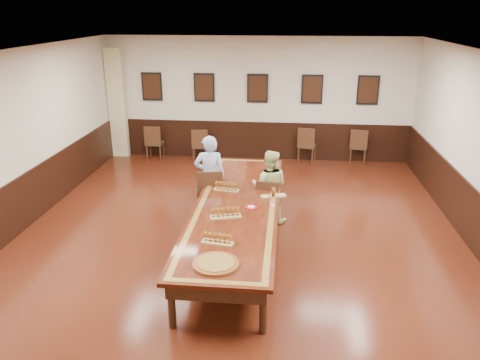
# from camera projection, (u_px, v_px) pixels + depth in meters

# --- Properties ---
(floor) EXTENTS (8.00, 10.00, 0.02)m
(floor) POSITION_uv_depth(u_px,v_px,m) (237.00, 244.00, 8.13)
(floor) COLOR black
(floor) RESTS_ON ground
(ceiling) EXTENTS (8.00, 10.00, 0.02)m
(ceiling) POSITION_uv_depth(u_px,v_px,m) (237.00, 54.00, 7.02)
(ceiling) COLOR white
(ceiling) RESTS_ON floor
(wall_back) EXTENTS (8.00, 0.02, 3.20)m
(wall_back) POSITION_uv_depth(u_px,v_px,m) (258.00, 99.00, 12.25)
(wall_back) COLOR beige
(wall_back) RESTS_ON floor
(wall_left) EXTENTS (0.02, 10.00, 3.20)m
(wall_left) POSITION_uv_depth(u_px,v_px,m) (3.00, 149.00, 7.96)
(wall_left) COLOR beige
(wall_left) RESTS_ON floor
(chair_man) EXTENTS (0.55, 0.58, 1.01)m
(chair_man) POSITION_uv_depth(u_px,v_px,m) (210.00, 193.00, 8.99)
(chair_man) COLOR #2F2014
(chair_man) RESTS_ON floor
(chair_woman) EXTENTS (0.46, 0.50, 0.90)m
(chair_woman) POSITION_uv_depth(u_px,v_px,m) (268.00, 201.00, 8.78)
(chair_woman) COLOR #2F2014
(chair_woman) RESTS_ON floor
(spare_chair_a) EXTENTS (0.45, 0.49, 0.93)m
(spare_chair_a) POSITION_uv_depth(u_px,v_px,m) (155.00, 142.00, 12.55)
(spare_chair_a) COLOR #2F2014
(spare_chair_a) RESTS_ON floor
(spare_chair_b) EXTENTS (0.47, 0.51, 0.90)m
(spare_chair_b) POSITION_uv_depth(u_px,v_px,m) (200.00, 145.00, 12.37)
(spare_chair_b) COLOR #2F2014
(spare_chair_b) RESTS_ON floor
(spare_chair_c) EXTENTS (0.54, 0.57, 0.95)m
(spare_chair_c) POSITION_uv_depth(u_px,v_px,m) (307.00, 144.00, 12.30)
(spare_chair_c) COLOR #2F2014
(spare_chair_c) RESTS_ON floor
(spare_chair_d) EXTENTS (0.53, 0.56, 0.93)m
(spare_chair_d) POSITION_uv_depth(u_px,v_px,m) (359.00, 146.00, 12.23)
(spare_chair_d) COLOR #2F2014
(spare_chair_d) RESTS_ON floor
(person_man) EXTENTS (0.64, 0.47, 1.62)m
(person_man) POSITION_uv_depth(u_px,v_px,m) (210.00, 176.00, 8.99)
(person_man) COLOR #4D72C2
(person_man) RESTS_ON floor
(person_woman) EXTENTS (0.75, 0.61, 1.40)m
(person_woman) POSITION_uv_depth(u_px,v_px,m) (269.00, 186.00, 8.78)
(person_woman) COLOR #CED685
(person_woman) RESTS_ON floor
(pink_phone) EXTENTS (0.11, 0.16, 0.01)m
(pink_phone) POSITION_uv_depth(u_px,v_px,m) (273.00, 205.00, 7.81)
(pink_phone) COLOR #F15088
(pink_phone) RESTS_ON conference_table
(curtain) EXTENTS (0.45, 0.18, 2.90)m
(curtain) POSITION_uv_depth(u_px,v_px,m) (117.00, 104.00, 12.48)
(curtain) COLOR tan
(curtain) RESTS_ON floor
(wainscoting) EXTENTS (8.00, 10.00, 1.00)m
(wainscoting) POSITION_uv_depth(u_px,v_px,m) (237.00, 218.00, 7.95)
(wainscoting) COLOR black
(wainscoting) RESTS_ON floor
(conference_table) EXTENTS (1.40, 5.00, 0.76)m
(conference_table) POSITION_uv_depth(u_px,v_px,m) (237.00, 212.00, 7.92)
(conference_table) COLOR black
(conference_table) RESTS_ON floor
(posters) EXTENTS (6.14, 0.04, 0.74)m
(posters) POSITION_uv_depth(u_px,v_px,m) (258.00, 88.00, 12.08)
(posters) COLOR black
(posters) RESTS_ON wall_back
(flight_a) EXTENTS (0.47, 0.21, 0.17)m
(flight_a) POSITION_uv_depth(u_px,v_px,m) (226.00, 187.00, 8.42)
(flight_a) COLOR #A38744
(flight_a) RESTS_ON conference_table
(flight_b) EXTENTS (0.46, 0.26, 0.16)m
(flight_b) POSITION_uv_depth(u_px,v_px,m) (274.00, 193.00, 8.15)
(flight_b) COLOR #A38744
(flight_b) RESTS_ON conference_table
(flight_c) EXTENTS (0.51, 0.29, 0.18)m
(flight_c) POSITION_uv_depth(u_px,v_px,m) (226.00, 213.00, 7.33)
(flight_c) COLOR #A38744
(flight_c) RESTS_ON conference_table
(flight_d) EXTENTS (0.47, 0.21, 0.17)m
(flight_d) POSITION_uv_depth(u_px,v_px,m) (217.00, 239.00, 6.52)
(flight_d) COLOR #A38744
(flight_d) RESTS_ON conference_table
(red_plate_grp) EXTENTS (0.20, 0.20, 0.03)m
(red_plate_grp) POSITION_uv_depth(u_px,v_px,m) (251.00, 207.00, 7.71)
(red_plate_grp) COLOR red
(red_plate_grp) RESTS_ON conference_table
(carved_platter) EXTENTS (0.64, 0.64, 0.05)m
(carved_platter) POSITION_uv_depth(u_px,v_px,m) (216.00, 264.00, 5.99)
(carved_platter) COLOR #5A2912
(carved_platter) RESTS_ON conference_table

